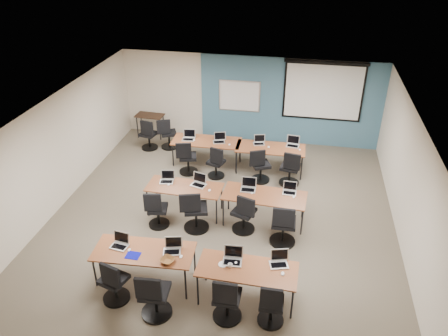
% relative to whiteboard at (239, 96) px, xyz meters
% --- Properties ---
extents(floor, '(8.00, 9.00, 0.02)m').
position_rel_whiteboard_xyz_m(floor, '(0.30, -4.43, -1.45)').
color(floor, '#6B6354').
rests_on(floor, ground).
extents(ceiling, '(8.00, 9.00, 0.02)m').
position_rel_whiteboard_xyz_m(ceiling, '(0.30, -4.43, 1.25)').
color(ceiling, white).
rests_on(ceiling, ground).
extents(wall_back, '(8.00, 0.04, 2.70)m').
position_rel_whiteboard_xyz_m(wall_back, '(0.30, 0.07, -0.10)').
color(wall_back, beige).
rests_on(wall_back, ground).
extents(wall_front, '(8.00, 0.04, 2.70)m').
position_rel_whiteboard_xyz_m(wall_front, '(0.30, -8.93, -0.10)').
color(wall_front, beige).
rests_on(wall_front, ground).
extents(wall_left, '(0.04, 9.00, 2.70)m').
position_rel_whiteboard_xyz_m(wall_left, '(-3.70, -4.43, -0.10)').
color(wall_left, beige).
rests_on(wall_left, ground).
extents(wall_right, '(0.04, 9.00, 2.70)m').
position_rel_whiteboard_xyz_m(wall_right, '(4.30, -4.43, -0.10)').
color(wall_right, beige).
rests_on(wall_right, ground).
extents(blue_accent_panel, '(5.50, 0.04, 2.70)m').
position_rel_whiteboard_xyz_m(blue_accent_panel, '(1.55, 0.04, -0.10)').
color(blue_accent_panel, '#3D5977').
rests_on(blue_accent_panel, wall_back).
extents(whiteboard, '(1.28, 0.03, 0.98)m').
position_rel_whiteboard_xyz_m(whiteboard, '(0.00, 0.00, 0.00)').
color(whiteboard, silver).
rests_on(whiteboard, wall_back).
extents(projector_screen, '(2.40, 0.10, 1.82)m').
position_rel_whiteboard_xyz_m(projector_screen, '(2.50, -0.02, 0.44)').
color(projector_screen, black).
rests_on(projector_screen, wall_back).
extents(training_table_front_left, '(1.91, 0.80, 0.73)m').
position_rel_whiteboard_xyz_m(training_table_front_left, '(-0.75, -6.64, -0.76)').
color(training_table_front_left, '#A56C2A').
rests_on(training_table_front_left, floor).
extents(training_table_front_right, '(1.81, 0.75, 0.73)m').
position_rel_whiteboard_xyz_m(training_table_front_right, '(1.24, -6.75, -0.76)').
color(training_table_front_right, '#9B6638').
rests_on(training_table_front_right, floor).
extents(training_table_mid_left, '(1.77, 0.74, 0.73)m').
position_rel_whiteboard_xyz_m(training_table_mid_left, '(-0.60, -4.29, -0.77)').
color(training_table_mid_left, olive).
rests_on(training_table_mid_left, floor).
extents(training_table_mid_right, '(1.90, 0.79, 0.73)m').
position_rel_whiteboard_xyz_m(training_table_mid_right, '(1.28, -4.30, -0.76)').
color(training_table_mid_right, olive).
rests_on(training_table_mid_right, floor).
extents(training_table_back_left, '(1.94, 0.81, 0.73)m').
position_rel_whiteboard_xyz_m(training_table_back_left, '(-0.64, -1.81, -0.76)').
color(training_table_back_left, olive).
rests_on(training_table_back_left, floor).
extents(training_table_back_right, '(1.90, 0.79, 0.73)m').
position_rel_whiteboard_xyz_m(training_table_back_right, '(1.18, -1.90, -0.76)').
color(training_table_back_right, '#AA7938').
rests_on(training_table_back_right, floor).
extents(laptop_0, '(0.32, 0.28, 0.25)m').
position_rel_whiteboard_xyz_m(laptop_0, '(-1.25, -6.58, -0.66)').
color(laptop_0, '#ABABB9').
rests_on(laptop_0, training_table_front_left).
extents(mouse_0, '(0.06, 0.10, 0.03)m').
position_rel_whiteboard_xyz_m(mouse_0, '(-1.02, -6.68, -0.71)').
color(mouse_0, white).
rests_on(mouse_0, training_table_front_left).
extents(task_chair_0, '(0.51, 0.50, 0.98)m').
position_rel_whiteboard_xyz_m(task_chair_0, '(-1.13, -7.28, -1.04)').
color(task_chair_0, black).
rests_on(task_chair_0, floor).
extents(laptop_1, '(0.33, 0.28, 0.25)m').
position_rel_whiteboard_xyz_m(laptop_1, '(-0.22, -6.53, -0.66)').
color(laptop_1, '#A5A5AC').
rests_on(laptop_1, training_table_front_left).
extents(mouse_1, '(0.07, 0.10, 0.03)m').
position_rel_whiteboard_xyz_m(mouse_1, '(-0.01, -6.68, -0.71)').
color(mouse_1, white).
rests_on(mouse_1, training_table_front_left).
extents(task_chair_1, '(0.56, 0.56, 1.03)m').
position_rel_whiteboard_xyz_m(task_chair_1, '(-0.29, -7.47, -1.02)').
color(task_chair_1, black).
rests_on(task_chair_1, floor).
extents(laptop_2, '(0.35, 0.30, 0.27)m').
position_rel_whiteboard_xyz_m(laptop_2, '(0.95, -6.60, -0.65)').
color(laptop_2, '#A9A9AC').
rests_on(laptop_2, training_table_front_right).
extents(mouse_2, '(0.09, 0.11, 0.04)m').
position_rel_whiteboard_xyz_m(mouse_2, '(1.02, -6.66, -0.71)').
color(mouse_2, white).
rests_on(mouse_2, training_table_front_right).
extents(task_chair_2, '(0.52, 0.52, 1.00)m').
position_rel_whiteboard_xyz_m(task_chair_2, '(0.97, -7.31, -1.04)').
color(task_chair_2, black).
rests_on(task_chair_2, floor).
extents(laptop_3, '(0.33, 0.28, 0.25)m').
position_rel_whiteboard_xyz_m(laptop_3, '(1.79, -6.51, -0.66)').
color(laptop_3, silver).
rests_on(laptop_3, training_table_front_right).
extents(mouse_3, '(0.09, 0.12, 0.04)m').
position_rel_whiteboard_xyz_m(mouse_3, '(1.87, -6.78, -0.71)').
color(mouse_3, white).
rests_on(mouse_3, training_table_front_right).
extents(task_chair_3, '(0.47, 0.47, 0.95)m').
position_rel_whiteboard_xyz_m(task_chair_3, '(1.73, -7.26, -1.06)').
color(task_chair_3, black).
rests_on(task_chair_3, floor).
extents(laptop_4, '(0.32, 0.27, 0.25)m').
position_rel_whiteboard_xyz_m(laptop_4, '(-1.08, -4.13, -0.66)').
color(laptop_4, silver).
rests_on(laptop_4, training_table_mid_left).
extents(mouse_4, '(0.08, 0.10, 0.03)m').
position_rel_whiteboard_xyz_m(mouse_4, '(-0.99, -4.29, -0.71)').
color(mouse_4, white).
rests_on(mouse_4, training_table_mid_left).
extents(task_chair_4, '(0.48, 0.48, 0.96)m').
position_rel_whiteboard_xyz_m(task_chair_4, '(-1.09, -4.95, -1.05)').
color(task_chair_4, black).
rests_on(task_chair_4, floor).
extents(laptop_5, '(0.34, 0.29, 0.26)m').
position_rel_whiteboard_xyz_m(laptop_5, '(-0.29, -4.13, -0.66)').
color(laptop_5, '#A3A4AB').
rests_on(laptop_5, training_table_mid_left).
extents(mouse_5, '(0.09, 0.12, 0.04)m').
position_rel_whiteboard_xyz_m(mouse_5, '(0.01, -4.35, -0.71)').
color(mouse_5, white).
rests_on(mouse_5, training_table_mid_left).
extents(task_chair_5, '(0.59, 0.58, 1.05)m').
position_rel_whiteboard_xyz_m(task_chair_5, '(-0.21, -4.90, -1.01)').
color(task_chair_5, black).
rests_on(task_chair_5, floor).
extents(laptop_6, '(0.35, 0.30, 0.26)m').
position_rel_whiteboard_xyz_m(laptop_6, '(0.88, -4.11, -0.65)').
color(laptop_6, '#AFAFAF').
rests_on(laptop_6, training_table_mid_right).
extents(mouse_6, '(0.06, 0.09, 0.03)m').
position_rel_whiteboard_xyz_m(mouse_6, '(0.99, -4.28, -0.71)').
color(mouse_6, white).
rests_on(mouse_6, training_table_mid_right).
extents(task_chair_6, '(0.54, 0.52, 1.00)m').
position_rel_whiteboard_xyz_m(task_chair_6, '(0.89, -4.75, -1.04)').
color(task_chair_6, black).
rests_on(task_chair_6, floor).
extents(laptop_7, '(0.31, 0.26, 0.24)m').
position_rel_whiteboard_xyz_m(laptop_7, '(1.83, -4.07, -0.66)').
color(laptop_7, '#B5B5B9').
rests_on(laptop_7, training_table_mid_right).
extents(mouse_7, '(0.07, 0.10, 0.03)m').
position_rel_whiteboard_xyz_m(mouse_7, '(1.94, -4.27, -0.71)').
color(mouse_7, white).
rests_on(mouse_7, training_table_mid_right).
extents(task_chair_7, '(0.57, 0.57, 1.04)m').
position_rel_whiteboard_xyz_m(task_chair_7, '(1.78, -5.04, -1.02)').
color(task_chair_7, black).
rests_on(task_chair_7, floor).
extents(laptop_8, '(0.35, 0.30, 0.26)m').
position_rel_whiteboard_xyz_m(laptop_8, '(-1.16, -1.79, -0.66)').
color(laptop_8, '#B7B7B7').
rests_on(laptop_8, training_table_back_left).
extents(mouse_8, '(0.07, 0.11, 0.04)m').
position_rel_whiteboard_xyz_m(mouse_8, '(-1.00, -1.86, -0.71)').
color(mouse_8, white).
rests_on(mouse_8, training_table_back_left).
extents(task_chair_8, '(0.52, 0.52, 1.00)m').
position_rel_whiteboard_xyz_m(task_chair_8, '(-1.05, -2.46, -1.04)').
color(task_chair_8, black).
rests_on(task_chair_8, floor).
extents(laptop_9, '(0.33, 0.28, 0.25)m').
position_rel_whiteboard_xyz_m(laptop_9, '(-0.27, -1.79, -0.66)').
color(laptop_9, '#ADADAD').
rests_on(laptop_9, training_table_back_left).
extents(mouse_9, '(0.07, 0.10, 0.03)m').
position_rel_whiteboard_xyz_m(mouse_9, '(0.04, -1.94, -0.71)').
color(mouse_9, white).
rests_on(mouse_9, training_table_back_left).
extents(task_chair_9, '(0.48, 0.46, 0.95)m').
position_rel_whiteboard_xyz_m(task_chair_9, '(-0.21, -2.53, -1.06)').
color(task_chair_9, black).
rests_on(task_chair_9, floor).
extents(laptop_10, '(0.31, 0.26, 0.24)m').
position_rel_whiteboard_xyz_m(laptop_10, '(0.84, -1.70, -0.66)').
color(laptop_10, '#B4B4B5').
rests_on(laptop_10, training_table_back_right).
extents(mouse_10, '(0.07, 0.11, 0.04)m').
position_rel_whiteboard_xyz_m(mouse_10, '(1.13, -1.89, -0.71)').
color(mouse_10, white).
rests_on(mouse_10, training_table_back_right).
extents(task_chair_10, '(0.54, 0.51, 0.99)m').
position_rel_whiteboard_xyz_m(task_chair_10, '(0.98, -2.51, -1.04)').
color(task_chair_10, black).
rests_on(task_chair_10, floor).
extents(laptop_11, '(0.35, 0.30, 0.26)m').
position_rel_whiteboard_xyz_m(laptop_11, '(1.78, -1.64, -0.65)').
color(laptop_11, '#AFAFB5').
rests_on(laptop_11, training_table_back_right).
extents(mouse_11, '(0.06, 0.10, 0.03)m').
position_rel_whiteboard_xyz_m(mouse_11, '(1.98, -1.89, -0.71)').
color(mouse_11, white).
rests_on(mouse_11, training_table_back_right).
extents(task_chair_11, '(0.54, 0.54, 1.01)m').
position_rel_whiteboard_xyz_m(task_chair_11, '(1.78, -2.54, -1.03)').
color(task_chair_11, black).
rests_on(task_chair_11, floor).
extents(blue_mousepad, '(0.26, 0.22, 0.01)m').
position_rel_whiteboard_xyz_m(blue_mousepad, '(-0.90, -6.81, -0.72)').
color(blue_mousepad, '#0709A5').
rests_on(blue_mousepad, training_table_front_left).
extents(snack_bowl, '(0.38, 0.38, 0.07)m').
position_rel_whiteboard_xyz_m(snack_bowl, '(-0.22, -6.85, -0.68)').
color(snack_bowl, brown).
rests_on(snack_bowl, training_table_front_left).
extents(snack_plate, '(0.19, 0.19, 0.01)m').
position_rel_whiteboard_xyz_m(snack_plate, '(0.79, -6.73, -0.71)').
color(snack_plate, white).
rests_on(snack_plate, training_table_front_right).
extents(coffee_cup, '(0.09, 0.09, 0.07)m').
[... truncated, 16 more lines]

